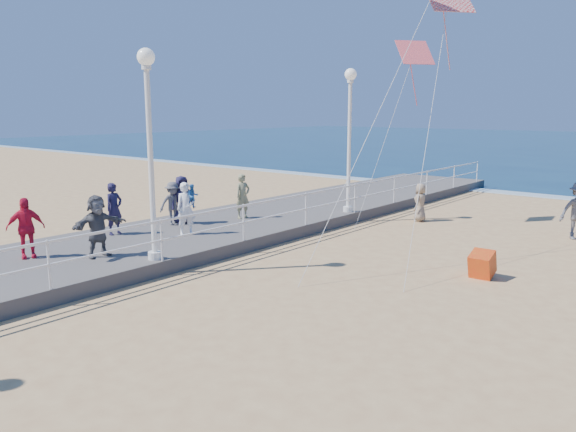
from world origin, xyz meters
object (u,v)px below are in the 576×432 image
Objects in this scene: box_kite at (482,267)px; spectator_5 at (97,226)px; spectator_2 at (173,203)px; woman_holding_toddler at (186,209)px; lamp_post_far at (350,125)px; beach_walker_c at (420,202)px; spectator_3 at (25,228)px; lamp_post_mid at (149,133)px; toddler_held at (193,196)px; spectator_4 at (182,200)px; spectator_0 at (114,209)px; spectator_6 at (243,196)px.

spectator_5 is at bearing -146.04° from box_kite.
spectator_5 reaches higher than spectator_2.
spectator_5 is (0.29, -3.24, 0.01)m from woman_holding_toddler.
lamp_post_far is 7.17m from woman_holding_toddler.
lamp_post_far is at bearing 147.63° from box_kite.
beach_walker_c is 2.44× the size of box_kite.
spectator_5 reaches higher than beach_walker_c.
woman_holding_toddler is 1.02× the size of spectator_3.
spectator_3 is 0.97× the size of spectator_5.
lamp_post_mid is 9.00m from lamp_post_far.
spectator_2 is at bearing 96.07° from toddler_held.
beach_walker_c is at bearing 1.62° from toddler_held.
lamp_post_far reaches higher than box_kite.
spectator_4 is at bearing 85.79° from toddler_held.
toddler_held is at bearing -165.25° from box_kite.
lamp_post_mid is 4.31m from spectator_0.
lamp_post_far reaches higher than spectator_2.
spectator_2 is 0.91× the size of spectator_3.
lamp_post_far is 3.64× the size of beach_walker_c.
lamp_post_far is 6.88m from toddler_held.
lamp_post_mid is 3.32× the size of spectator_3.
box_kite is (9.39, 7.16, -0.90)m from spectator_3.
spectator_6 is 8.93m from box_kite.
box_kite is at bearing 33.12° from beach_walker_c.
spectator_4 is 0.99× the size of spectator_5.
spectator_0 is 2.14m from spectator_2.
spectator_4 is 1.12× the size of beach_walker_c.
lamp_post_mid and lamp_post_far have the same top height.
spectator_0 is (-3.38, -7.95, -2.45)m from lamp_post_far.
toddler_held is 0.45× the size of spectator_0.
lamp_post_mid is 6.41m from spectator_6.
toddler_held is 1.86m from spectator_4.
woman_holding_toddler is 1.00× the size of spectator_4.
spectator_3 is 1.00× the size of spectator_6.
box_kite is at bearing -47.58° from woman_holding_toddler.
spectator_2 is 4.36m from spectator_5.
beach_walker_c is (5.44, 9.84, -0.48)m from spectator_0.
spectator_6 is (-0.53, 3.05, -0.02)m from woman_holding_toddler.
woman_holding_toddler is (-1.64, -6.54, -2.44)m from lamp_post_far.
box_kite is at bearing -48.23° from toddler_held.
box_kite is at bearing -58.36° from spectator_2.
toddler_held is 4.83m from spectator_3.
spectator_2 reaches higher than box_kite.
spectator_3 is (0.49, -5.23, 0.07)m from spectator_2.
spectator_5 is (1.82, -3.96, 0.10)m from spectator_2.
spectator_6 is 6.86m from beach_walker_c.
lamp_post_mid reaches higher than beach_walker_c.
box_kite is at bearing -62.59° from spectator_4.
lamp_post_mid is 5.16m from spectator_2.
spectator_3 is at bearing 135.29° from spectator_5.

